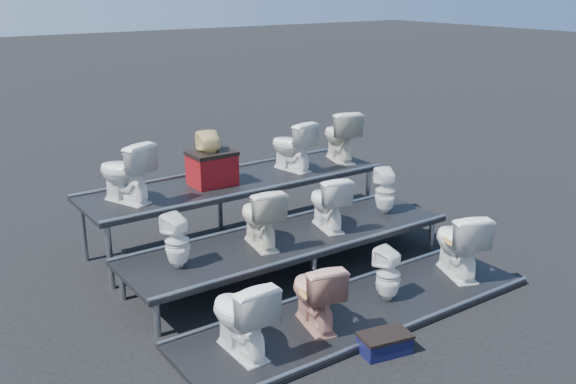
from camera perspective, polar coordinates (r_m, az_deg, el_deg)
ground at (r=8.03m, az=0.22°, el=-7.09°), size 80.00×80.00×0.00m
tier_front at (r=7.11m, az=6.33°, el=-10.51°), size 4.20×1.20×0.06m
tier_mid at (r=7.94m, az=0.22°, el=-5.59°), size 4.20×1.20×0.46m
tier_back at (r=8.89m, az=-4.59°, el=-1.61°), size 4.20×1.20×0.86m
toilet_0 at (r=6.14m, az=-4.23°, el=-10.86°), size 0.44×0.77×0.79m
toilet_1 at (r=6.58m, az=2.43°, el=-8.95°), size 0.56×0.80×0.74m
toilet_2 at (r=7.21m, az=8.91°, el=-7.24°), size 0.30×0.31×0.60m
toilet_3 at (r=7.93m, az=14.92°, el=-4.36°), size 0.73×0.92×0.82m
toilet_4 at (r=7.05m, az=-9.83°, el=-4.35°), size 0.31×0.32×0.60m
toilet_5 at (r=7.49m, az=-2.49°, el=-2.18°), size 0.53×0.78×0.73m
toilet_6 at (r=8.04m, az=3.55°, el=-0.85°), size 0.54×0.76×0.70m
toilet_7 at (r=8.67m, az=8.65°, el=0.08°), size 0.36×0.36×0.61m
toilet_8 at (r=8.02m, az=-14.32°, el=1.75°), size 0.67×0.85×0.76m
toilet_9 at (r=8.48m, az=-6.94°, el=2.93°), size 0.39×0.39×0.72m
toilet_10 at (r=9.13m, az=0.33°, el=4.17°), size 0.51×0.76×0.71m
toilet_11 at (r=9.65m, az=4.66°, el=5.05°), size 0.63×0.85×0.77m
red_crate at (r=8.54m, az=-6.76°, el=1.97°), size 0.57×0.46×0.41m
step_stool at (r=6.45m, az=8.57°, el=-13.25°), size 0.52×0.38×0.17m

